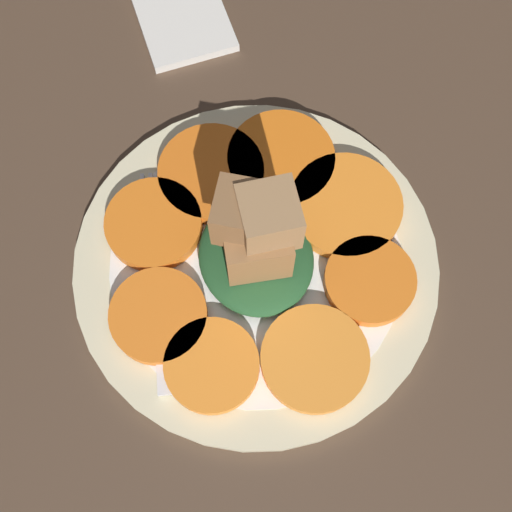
% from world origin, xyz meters
% --- Properties ---
extents(table_slab, '(1.20, 1.20, 0.02)m').
position_xyz_m(table_slab, '(0.00, 0.00, 0.01)').
color(table_slab, '#4C3828').
rests_on(table_slab, ground).
extents(plate, '(0.28, 0.28, 0.01)m').
position_xyz_m(plate, '(0.00, 0.00, 0.03)').
color(plate, beige).
rests_on(plate, table_slab).
extents(carrot_slice_0, '(0.07, 0.07, 0.01)m').
position_xyz_m(carrot_slice_0, '(0.07, -0.06, 0.04)').
color(carrot_slice_0, orange).
rests_on(carrot_slice_0, plate).
extents(carrot_slice_1, '(0.08, 0.08, 0.01)m').
position_xyz_m(carrot_slice_1, '(0.08, 0.01, 0.04)').
color(carrot_slice_1, orange).
rests_on(carrot_slice_1, plate).
extents(carrot_slice_2, '(0.07, 0.07, 0.01)m').
position_xyz_m(carrot_slice_2, '(0.04, 0.07, 0.04)').
color(carrot_slice_2, orange).
rests_on(carrot_slice_2, plate).
extents(carrot_slice_3, '(0.09, 0.09, 0.01)m').
position_xyz_m(carrot_slice_3, '(-0.02, 0.08, 0.04)').
color(carrot_slice_3, orange).
rests_on(carrot_slice_3, plate).
extents(carrot_slice_4, '(0.08, 0.08, 0.01)m').
position_xyz_m(carrot_slice_4, '(-0.07, 0.05, 0.04)').
color(carrot_slice_4, orange).
rests_on(carrot_slice_4, plate).
extents(carrot_slice_5, '(0.08, 0.08, 0.01)m').
position_xyz_m(carrot_slice_5, '(-0.08, -0.01, 0.04)').
color(carrot_slice_5, orange).
rests_on(carrot_slice_5, plate).
extents(carrot_slice_6, '(0.07, 0.07, 0.01)m').
position_xyz_m(carrot_slice_6, '(-0.05, -0.06, 0.04)').
color(carrot_slice_6, orange).
rests_on(carrot_slice_6, plate).
extents(carrot_slice_7, '(0.07, 0.07, 0.01)m').
position_xyz_m(carrot_slice_7, '(0.02, -0.08, 0.04)').
color(carrot_slice_7, orange).
rests_on(carrot_slice_7, plate).
extents(center_pile, '(0.09, 0.08, 0.09)m').
position_xyz_m(center_pile, '(-0.00, -0.00, 0.07)').
color(center_pile, '#235128').
rests_on(center_pile, plate).
extents(fork, '(0.17, 0.06, 0.00)m').
position_xyz_m(fork, '(-0.01, -0.07, 0.03)').
color(fork, silver).
rests_on(fork, plate).
extents(napkin, '(0.13, 0.08, 0.01)m').
position_xyz_m(napkin, '(-0.26, 0.01, 0.02)').
color(napkin, silver).
rests_on(napkin, table_slab).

